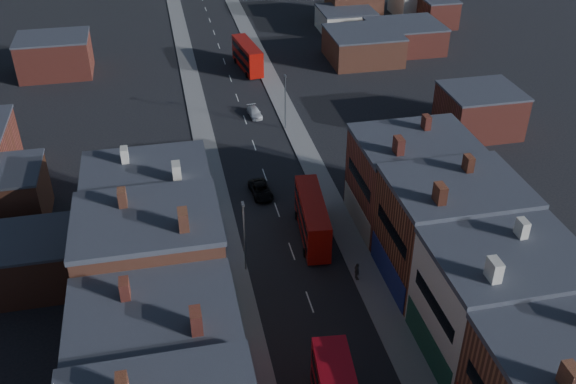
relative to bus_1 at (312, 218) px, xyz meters
name	(u,v)px	position (x,y,z in m)	size (l,w,h in m)	color
pavement_west	(211,172)	(-9.20, 15.86, -2.44)	(3.00, 200.00, 0.12)	gray
pavement_east	(311,161)	(3.80, 15.86, -2.44)	(3.00, 200.00, 0.12)	gray
lamp_post_2	(244,232)	(-7.90, -4.14, 2.21)	(0.25, 0.70, 8.12)	slate
lamp_post_3	(285,98)	(2.50, 25.86, 2.21)	(0.25, 0.70, 8.12)	slate
bus_1	(312,218)	(0.00, 0.00, 0.00)	(3.46, 10.90, 4.63)	#A61009
bus_2	(247,56)	(0.80, 49.24, 0.00)	(3.83, 10.95, 4.63)	#990D06
car_2	(261,190)	(-3.94, 9.37, -1.82)	(2.24, 4.86, 1.35)	black
car_3	(255,112)	(-1.10, 30.86, -1.91)	(1.65, 4.05, 1.18)	silver
ped_3	(357,271)	(2.60, -7.98, -1.41)	(1.13, 0.52, 1.93)	#57504B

